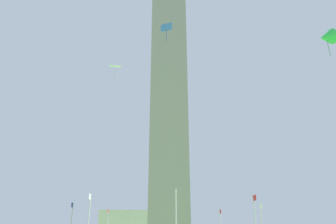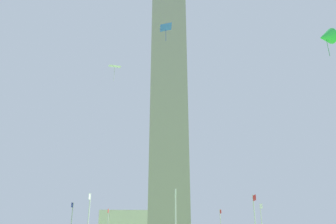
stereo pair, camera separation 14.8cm
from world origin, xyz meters
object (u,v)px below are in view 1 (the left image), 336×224
(kite_blue_diamond, at_px, (166,28))
(flagpole_ne, at_px, (256,222))
(flagpole_nw, at_px, (88,222))
(kite_green_delta, at_px, (326,37))
(kite_white_diamond, at_px, (115,67))
(obelisk_monument, at_px, (168,83))
(flagpole_n, at_px, (176,220))

(kite_blue_diamond, bearing_deg, flagpole_ne, 134.91)
(flagpole_ne, xyz_separation_m, kite_blue_diamond, (10.99, -11.02, 18.59))
(flagpole_nw, bearing_deg, kite_green_delta, 56.85)
(flagpole_nw, distance_m, kite_white_diamond, 17.95)
(kite_blue_diamond, bearing_deg, obelisk_monument, 176.05)
(flagpole_ne, xyz_separation_m, kite_green_delta, (14.82, 3.49, 15.40))
(flagpole_n, xyz_separation_m, flagpole_ne, (-3.97, 9.60, 0.00))
(obelisk_monument, distance_m, flagpole_n, 26.42)
(kite_white_diamond, bearing_deg, obelisk_monument, 154.75)
(obelisk_monument, height_order, flagpole_n, obelisk_monument)
(flagpole_ne, bearing_deg, flagpole_nw, -90.00)
(flagpole_n, bearing_deg, flagpole_nw, -112.50)
(flagpole_nw, relative_size, kite_green_delta, 2.45)
(kite_blue_diamond, xyz_separation_m, kite_white_diamond, (-5.56, -5.69, -1.66))
(flagpole_ne, distance_m, kite_green_delta, 21.65)
(flagpole_ne, height_order, kite_blue_diamond, kite_blue_diamond)
(flagpole_nw, xyz_separation_m, kite_green_delta, (14.82, 22.69, 15.40))
(flagpole_ne, bearing_deg, kite_blue_diamond, -45.09)
(flagpole_ne, distance_m, flagpole_nw, 19.19)
(kite_white_diamond, bearing_deg, flagpole_ne, 107.98)
(kite_blue_diamond, bearing_deg, kite_green_delta, 75.22)
(flagpole_ne, distance_m, kite_blue_diamond, 24.24)
(obelisk_monument, height_order, flagpole_nw, obelisk_monument)
(flagpole_ne, height_order, flagpole_nw, same)
(flagpole_n, xyz_separation_m, kite_white_diamond, (1.45, -7.12, 16.93))
(flagpole_n, distance_m, kite_white_diamond, 18.42)
(flagpole_nw, bearing_deg, flagpole_ne, 90.00)
(kite_blue_diamond, height_order, kite_white_diamond, kite_blue_diamond)
(flagpole_nw, relative_size, kite_blue_diamond, 3.78)
(kite_green_delta, xyz_separation_m, kite_white_diamond, (-9.39, -20.21, 1.53))
(obelisk_monument, height_order, kite_green_delta, obelisk_monument)
(flagpole_n, height_order, flagpole_nw, same)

